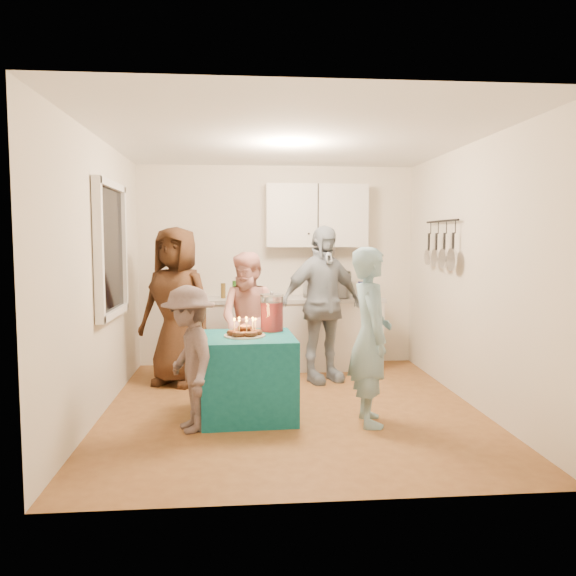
{
  "coord_description": "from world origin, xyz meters",
  "views": [
    {
      "loc": [
        -0.5,
        -5.37,
        1.65
      ],
      "look_at": [
        0.0,
        0.35,
        1.15
      ],
      "focal_mm": 35.0,
      "sensor_mm": 36.0,
      "label": 1
    }
  ],
  "objects": [
    {
      "name": "donut_cake",
      "position": [
        -0.45,
        -0.26,
        0.85
      ],
      "size": [
        0.38,
        0.38,
        0.18
      ],
      "primitive_type": null,
      "color": "#381C0C",
      "rests_on": "party_table"
    },
    {
      "name": "child_near_left",
      "position": [
        -0.93,
        -0.58,
        0.63
      ],
      "size": [
        0.71,
        0.92,
        1.26
      ],
      "primitive_type": "imported",
      "rotation": [
        0.0,
        0.0,
        -1.23
      ],
      "color": "#4F403F",
      "rests_on": "floor"
    },
    {
      "name": "back_wall",
      "position": [
        0.0,
        2.0,
        1.3
      ],
      "size": [
        3.6,
        3.6,
        0.0
      ],
      "primitive_type": "plane",
      "color": "silver",
      "rests_on": "floor"
    },
    {
      "name": "woman_back_right",
      "position": [
        0.45,
        1.0,
        0.9
      ],
      "size": [
        1.15,
        0.82,
        1.81
      ],
      "primitive_type": "imported",
      "rotation": [
        0.0,
        0.0,
        0.4
      ],
      "color": "#102237",
      "rests_on": "floor"
    },
    {
      "name": "party_table",
      "position": [
        -0.43,
        -0.23,
        0.38
      ],
      "size": [
        0.89,
        0.89,
        0.76
      ],
      "primitive_type": "cube",
      "rotation": [
        0.0,
        0.0,
        0.04
      ],
      "color": "#0F5A64",
      "rests_on": "floor"
    },
    {
      "name": "floor",
      "position": [
        0.0,
        0.0,
        0.0
      ],
      "size": [
        4.0,
        4.0,
        0.0
      ],
      "primitive_type": "plane",
      "color": "brown",
      "rests_on": "ground"
    },
    {
      "name": "punch_jar",
      "position": [
        -0.19,
        0.02,
        0.93
      ],
      "size": [
        0.22,
        0.22,
        0.34
      ],
      "primitive_type": "cylinder",
      "color": "red",
      "rests_on": "party_table"
    },
    {
      "name": "right_wall",
      "position": [
        1.8,
        0.0,
        1.3
      ],
      "size": [
        4.0,
        4.0,
        0.0
      ],
      "primitive_type": "plane",
      "color": "silver",
      "rests_on": "floor"
    },
    {
      "name": "woman_back_left",
      "position": [
        -1.21,
        1.02,
        0.89
      ],
      "size": [
        1.03,
        0.88,
        1.79
      ],
      "primitive_type": "imported",
      "rotation": [
        0.0,
        0.0,
        -0.42
      ],
      "color": "brown",
      "rests_on": "floor"
    },
    {
      "name": "upper_cabinet",
      "position": [
        0.5,
        1.85,
        1.95
      ],
      "size": [
        1.3,
        0.3,
        0.8
      ],
      "primitive_type": "cube",
      "color": "white",
      "rests_on": "back_wall"
    },
    {
      "name": "window_night",
      "position": [
        -1.77,
        0.3,
        1.55
      ],
      "size": [
        0.04,
        1.0,
        1.2
      ],
      "primitive_type": "cube",
      "color": "black",
      "rests_on": "left_wall"
    },
    {
      "name": "woman_back_center",
      "position": [
        -0.38,
        0.75,
        0.76
      ],
      "size": [
        0.89,
        0.79,
        1.51
      ],
      "primitive_type": "imported",
      "rotation": [
        0.0,
        0.0,
        -0.35
      ],
      "color": "#DC7473",
      "rests_on": "floor"
    },
    {
      "name": "counter",
      "position": [
        0.2,
        1.7,
        0.43
      ],
      "size": [
        2.2,
        0.58,
        0.86
      ],
      "primitive_type": "cube",
      "color": "white",
      "rests_on": "floor"
    },
    {
      "name": "pot_rack",
      "position": [
        1.72,
        0.7,
        1.6
      ],
      "size": [
        0.12,
        1.0,
        0.6
      ],
      "primitive_type": "cube",
      "color": "black",
      "rests_on": "right_wall"
    },
    {
      "name": "man_birthday",
      "position": [
        0.66,
        -0.53,
        0.79
      ],
      "size": [
        0.39,
        0.59,
        1.58
      ],
      "primitive_type": "imported",
      "rotation": [
        0.0,
        0.0,
        1.55
      ],
      "color": "#85B0C2",
      "rests_on": "floor"
    },
    {
      "name": "countertop",
      "position": [
        0.2,
        1.7,
        0.89
      ],
      "size": [
        2.24,
        0.62,
        0.05
      ],
      "primitive_type": "cube",
      "color": "beige",
      "rests_on": "counter"
    },
    {
      "name": "left_wall",
      "position": [
        -1.8,
        0.0,
        1.3
      ],
      "size": [
        4.0,
        4.0,
        0.0
      ],
      "primitive_type": "plane",
      "color": "silver",
      "rests_on": "floor"
    },
    {
      "name": "ceiling",
      "position": [
        0.0,
        0.0,
        2.6
      ],
      "size": [
        4.0,
        4.0,
        0.0
      ],
      "primitive_type": "plane",
      "color": "white",
      "rests_on": "floor"
    },
    {
      "name": "microwave",
      "position": [
        0.62,
        1.7,
        1.07
      ],
      "size": [
        0.66,
        0.53,
        0.32
      ],
      "primitive_type": "imported",
      "rotation": [
        0.0,
        0.0,
        -0.26
      ],
      "color": "white",
      "rests_on": "countertop"
    }
  ]
}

